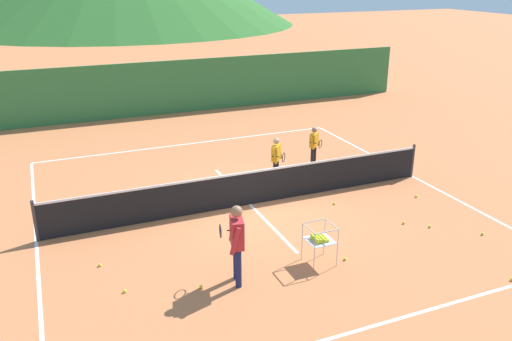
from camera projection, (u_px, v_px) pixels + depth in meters
ground_plane at (250, 204)px, 14.47m from camera, size 120.00×120.00×0.00m
line_baseline_near at (370, 327)px, 9.50m from camera, size 10.95×0.08×0.01m
line_baseline_far at (190, 144)px, 19.53m from camera, size 10.95×0.08×0.01m
line_sideline_west at (36, 241)px, 12.49m from camera, size 0.08×11.64×0.01m
line_sideline_east at (412, 176)px, 16.45m from camera, size 0.08×11.64×0.01m
line_service_center at (250, 204)px, 14.47m from camera, size 0.08×5.81×0.01m
tennis_net at (250, 188)px, 14.29m from camera, size 10.93×0.08×1.05m
instructor at (236, 237)px, 10.50m from camera, size 0.44×0.84×1.73m
student_0 at (276, 156)px, 15.77m from camera, size 0.49×0.71×1.37m
student_1 at (314, 143)px, 17.12m from camera, size 0.50×0.66×1.29m
ball_cart at (319, 239)px, 11.38m from camera, size 0.58×0.58×0.90m
tennis_ball_0 at (345, 259)px, 11.68m from camera, size 0.07×0.07×0.07m
tennis_ball_1 at (100, 265)px, 11.43m from camera, size 0.07×0.07×0.07m
tennis_ball_3 at (125, 291)px, 10.51m from camera, size 0.07×0.07×0.07m
tennis_ball_4 at (430, 226)px, 13.16m from camera, size 0.07×0.07×0.07m
tennis_ball_5 at (201, 287)px, 10.65m from camera, size 0.07×0.07×0.07m
tennis_ball_6 at (512, 279)px, 10.90m from camera, size 0.07×0.07×0.07m
tennis_ball_7 at (483, 234)px, 12.79m from camera, size 0.07×0.07×0.07m
tennis_ball_8 at (334, 203)px, 14.46m from camera, size 0.07×0.07×0.07m
tennis_ball_9 at (416, 196)px, 14.91m from camera, size 0.07×0.07×0.07m
tennis_ball_10 at (404, 223)px, 13.35m from camera, size 0.07×0.07×0.07m
windscreen_fence at (160, 88)px, 23.10m from camera, size 24.08×0.08×2.35m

